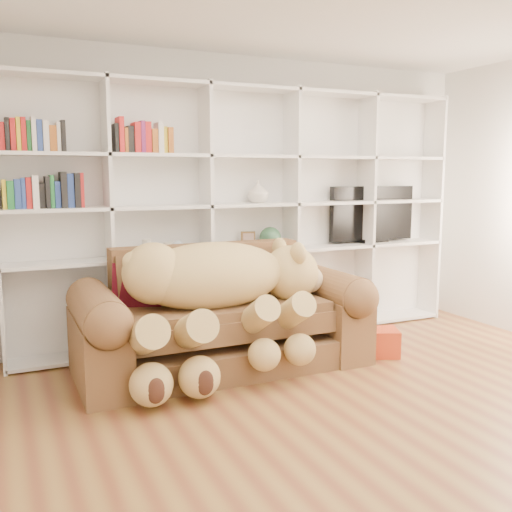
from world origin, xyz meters
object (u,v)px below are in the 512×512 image
sofa (222,323)px  gift_box (380,342)px  teddy_bear (218,290)px  tv (372,215)px

sofa → gift_box: size_ratio=7.97×
teddy_bear → gift_box: (1.49, -0.12, -0.58)m
sofa → tv: (1.99, 0.71, 0.78)m
teddy_bear → gift_box: bearing=-11.6°
tv → sofa: bearing=-160.4°
sofa → gift_box: (1.38, -0.32, -0.25)m
gift_box → teddy_bear: bearing=175.4°
teddy_bear → tv: size_ratio=1.80×
sofa → teddy_bear: 0.39m
sofa → teddy_bear: (-0.11, -0.20, 0.32)m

